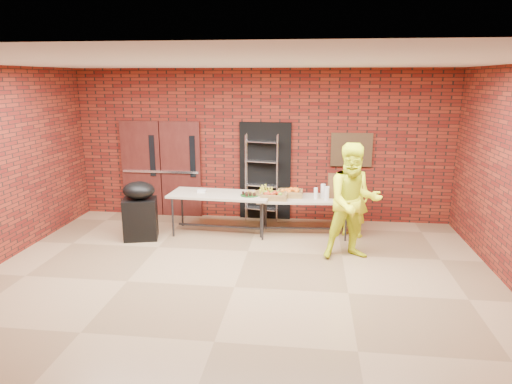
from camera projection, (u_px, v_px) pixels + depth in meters
The scene contains 19 objects.
room at pixel (233, 181), 6.33m from camera, with size 8.08×7.08×3.28m.
double_doors at pixel (161, 169), 10.03m from camera, with size 1.78×0.12×2.10m.
dark_doorway at pixel (265, 171), 9.79m from camera, with size 1.10×0.06×2.10m, color black.
bronze_plaque at pixel (351, 150), 9.45m from camera, with size 0.85×0.04×0.70m, color #3E2D19.
wire_rack at pixel (262, 178), 9.69m from camera, with size 0.68×0.23×1.86m, color silver, non-canonical shape.
table_left at pixel (220, 197), 8.92m from camera, with size 2.01×0.94×0.81m.
table_right at pixel (304, 201), 8.85m from camera, with size 1.86×0.89×0.74m.
basket_bananas at pixel (265, 194), 8.84m from camera, with size 0.42×0.33×0.13m.
basket_oranges at pixel (290, 193), 8.92m from camera, with size 0.48×0.37×0.15m.
basket_apples at pixel (274, 196), 8.72m from camera, with size 0.50×0.39×0.15m.
muffin_tray at pixel (250, 194), 8.73m from camera, with size 0.35×0.35×0.09m.
napkin_box at pixel (202, 191), 8.97m from camera, with size 0.16×0.11×0.05m, color white.
coffee_dispenser at pixel (337, 186), 8.85m from camera, with size 0.34×0.30×0.44m, color #54381C.
cup_stack_front at pixel (316, 193), 8.71m from camera, with size 0.07×0.07×0.22m, color white.
cup_stack_mid at pixel (327, 193), 8.62m from camera, with size 0.09×0.09×0.27m, color white.
cup_stack_back at pixel (323, 191), 8.80m from camera, with size 0.09×0.09×0.27m, color white.
covered_grill at pixel (140, 210), 8.64m from camera, with size 0.72×0.65×1.12m.
volunteer_woman at pixel (353, 195), 8.72m from camera, with size 0.59×0.39×1.63m, color #EDFC1C.
volunteer_man at pixel (353, 202), 7.60m from camera, with size 0.96×0.75×1.98m, color #EDFC1C.
Camera 1 is at (1.05, -6.10, 3.00)m, focal length 32.00 mm.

